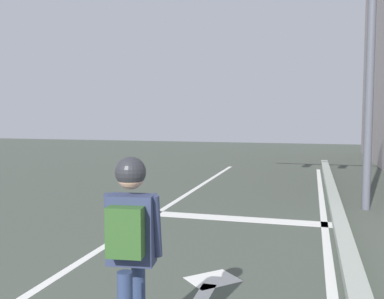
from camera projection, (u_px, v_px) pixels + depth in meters
The scene contains 7 objects.
lane_line_center at pixel (107, 244), 6.37m from camera, with size 0.12×20.00×0.01m, color silver.
lane_line_curbside at pixel (329, 264), 5.53m from camera, with size 0.12×20.00×0.01m, color silver.
stop_bar at pixel (240, 219), 7.93m from camera, with size 3.28×0.40×0.01m, color silver.
lane_arrow_head at pixel (213, 279), 5.02m from camera, with size 0.56×0.44×0.01m, color silver.
curb_strip at pixel (350, 261), 5.46m from camera, with size 0.24×24.00×0.14m, color #9AA296.
skater at pixel (131, 235), 3.16m from camera, with size 0.43×0.59×1.54m.
traffic_signal_mast at pixel (323, 5), 8.66m from camera, with size 3.91×0.34×5.88m.
Camera 1 is at (2.52, 0.33, 1.92)m, focal length 40.22 mm.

